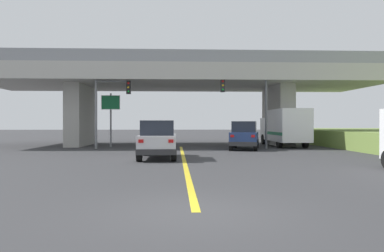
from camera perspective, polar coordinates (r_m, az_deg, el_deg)
ground at (r=32.17m, az=-1.78°, el=-2.94°), size 160.00×160.00×0.00m
overpass_bridge at (r=32.29m, az=-1.78°, el=6.45°), size 33.06×10.36×7.27m
lane_divider_stripe at (r=18.81m, az=-1.22°, el=-5.30°), size 0.20×21.92×0.01m
suv_lead at (r=19.90m, az=-5.22°, el=-2.07°), size 1.95×4.61×2.02m
suv_crossing at (r=27.00m, az=8.07°, el=-1.43°), size 2.88×4.71×2.02m
box_truck at (r=31.34m, az=14.00°, el=-0.13°), size 2.33×7.34×2.99m
traffic_signal_nearside at (r=27.85m, az=9.03°, el=4.21°), size 3.50×0.36×5.84m
traffic_signal_farside at (r=28.11m, az=-12.82°, el=3.81°), size 2.64×0.36×5.53m
highway_sign at (r=30.40m, az=-12.38°, el=2.73°), size 1.49×0.17×4.28m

